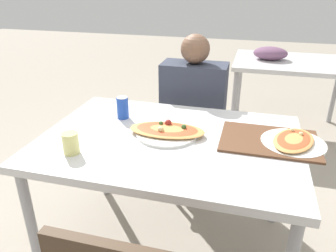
# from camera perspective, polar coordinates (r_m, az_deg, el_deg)

# --- Properties ---
(ground_plane) EXTENTS (14.00, 14.00, 0.00)m
(ground_plane) POSITION_cam_1_polar(r_m,az_deg,el_deg) (2.09, 0.27, -20.26)
(ground_plane) COLOR #9E9384
(dining_table) EXTENTS (1.29, 0.91, 0.73)m
(dining_table) POSITION_cam_1_polar(r_m,az_deg,el_deg) (1.68, 0.32, -4.13)
(dining_table) COLOR silver
(dining_table) RESTS_ON ground_plane
(chair_far_seated) EXTENTS (0.40, 0.40, 0.91)m
(chair_far_seated) POSITION_cam_1_polar(r_m,az_deg,el_deg) (2.45, 4.79, 1.29)
(chair_far_seated) COLOR #3F2D1E
(chair_far_seated) RESTS_ON ground_plane
(person_seated) EXTENTS (0.44, 0.25, 1.14)m
(person_seated) POSITION_cam_1_polar(r_m,az_deg,el_deg) (2.28, 4.39, 3.96)
(person_seated) COLOR #2D2D38
(person_seated) RESTS_ON ground_plane
(pizza_main) EXTENTS (0.40, 0.32, 0.06)m
(pizza_main) POSITION_cam_1_polar(r_m,az_deg,el_deg) (1.68, -0.17, -0.86)
(pizza_main) COLOR white
(pizza_main) RESTS_ON dining_table
(soda_can) EXTENTS (0.07, 0.07, 0.12)m
(soda_can) POSITION_cam_1_polar(r_m,az_deg,el_deg) (1.88, -7.90, 3.18)
(soda_can) COLOR #1E47B2
(soda_can) RESTS_ON dining_table
(drink_glass) EXTENTS (0.07, 0.07, 0.10)m
(drink_glass) POSITION_cam_1_polar(r_m,az_deg,el_deg) (1.56, -16.58, -2.88)
(drink_glass) COLOR #E0DB7F
(drink_glass) RESTS_ON dining_table
(serving_tray) EXTENTS (0.47, 0.33, 0.01)m
(serving_tray) POSITION_cam_1_polar(r_m,az_deg,el_deg) (1.69, 17.19, -2.44)
(serving_tray) COLOR brown
(serving_tray) RESTS_ON dining_table
(pizza_second) EXTENTS (0.31, 0.34, 0.05)m
(pizza_second) POSITION_cam_1_polar(r_m,az_deg,el_deg) (1.69, 20.98, -2.53)
(pizza_second) COLOR white
(pizza_second) RESTS_ON dining_table
(background_table) EXTENTS (1.10, 0.80, 0.85)m
(background_table) POSITION_cam_1_polar(r_m,az_deg,el_deg) (3.40, 20.22, 9.75)
(background_table) COLOR silver
(background_table) RESTS_ON ground_plane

